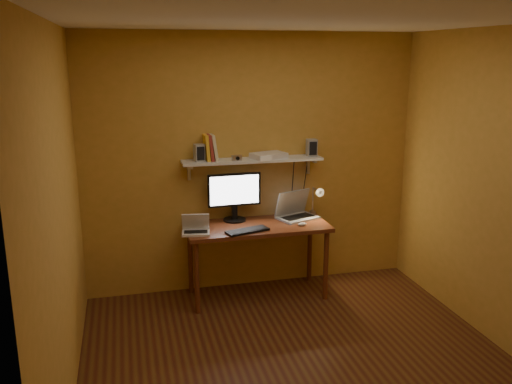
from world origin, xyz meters
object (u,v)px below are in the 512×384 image
object	(u,v)px
shelf_camera	(237,158)
router	(269,156)
speaker_left	(199,153)
monitor	(234,194)
netbook	(196,228)
desk	(257,233)
speaker_right	(312,148)
mouse	(302,224)
wall_shelf	(252,160)
desk_lamp	(317,197)
laptop	(295,211)
keyboard	(247,231)

from	to	relation	value
shelf_camera	router	xyz separation A→B (m)	(0.34, 0.07, -0.00)
shelf_camera	speaker_left	bearing A→B (deg)	167.68
monitor	netbook	world-z (taller)	monitor
desk	speaker_right	bearing A→B (deg)	17.42
mouse	speaker_left	xyz separation A→B (m)	(-0.95, 0.33, 0.69)
wall_shelf	router	distance (m)	0.17
wall_shelf	speaker_left	bearing A→B (deg)	-179.96
desk_lamp	speaker_right	world-z (taller)	speaker_right
desk	netbook	distance (m)	0.64
shelf_camera	router	size ratio (longest dim) A/B	0.31
wall_shelf	laptop	distance (m)	0.69
netbook	router	xyz separation A→B (m)	(0.78, 0.29, 0.60)
mouse	router	world-z (taller)	router
wall_shelf	mouse	distance (m)	0.80
netbook	speaker_right	distance (m)	1.43
netbook	speaker_left	xyz separation A→B (m)	(0.09, 0.30, 0.66)
desk	laptop	size ratio (longest dim) A/B	3.03
monitor	router	world-z (taller)	router
wall_shelf	desk	bearing A→B (deg)	-90.00
desk	shelf_camera	distance (m)	0.77
wall_shelf	mouse	world-z (taller)	wall_shelf
router	desk_lamp	bearing A→B (deg)	-6.38
laptop	speaker_left	distance (m)	1.16
laptop	speaker_right	xyz separation A→B (m)	(0.18, 0.05, 0.64)
desk	speaker_right	distance (m)	1.03
keyboard	laptop	bearing A→B (deg)	13.85
monitor	speaker_left	xyz separation A→B (m)	(-0.34, -0.00, 0.44)
desk	router	bearing A→B (deg)	48.17
speaker_right	router	bearing A→B (deg)	-176.91
keyboard	router	world-z (taller)	router
desk	speaker_left	size ratio (longest dim) A/B	8.41
netbook	speaker_right	xyz separation A→B (m)	(1.24, 0.30, 0.66)
monitor	keyboard	xyz separation A→B (m)	(0.04, -0.38, -0.26)
desk	shelf_camera	xyz separation A→B (m)	(-0.17, 0.12, 0.74)
speaker_left	speaker_right	xyz separation A→B (m)	(1.14, -0.00, 0.00)
wall_shelf	keyboard	xyz separation A→B (m)	(-0.14, -0.38, -0.60)
speaker_left	shelf_camera	distance (m)	0.37
shelf_camera	router	world-z (taller)	shelf_camera
laptop	speaker_left	size ratio (longest dim) A/B	2.78
desk	monitor	size ratio (longest dim) A/B	2.60
mouse	desk_lamp	size ratio (longest dim) A/B	0.23
monitor	netbook	xyz separation A→B (m)	(-0.43, -0.30, -0.22)
laptop	router	xyz separation A→B (m)	(-0.27, 0.04, 0.58)
speaker_right	router	size ratio (longest dim) A/B	0.53
desk_lamp	shelf_camera	bearing A→B (deg)	-179.34
desk_lamp	mouse	bearing A→B (deg)	-132.60
desk	desk_lamp	xyz separation A→B (m)	(0.66, 0.13, 0.29)
speaker_right	desk_lamp	bearing A→B (deg)	-55.02
netbook	shelf_camera	distance (m)	0.78
laptop	desk_lamp	bearing A→B (deg)	-25.06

